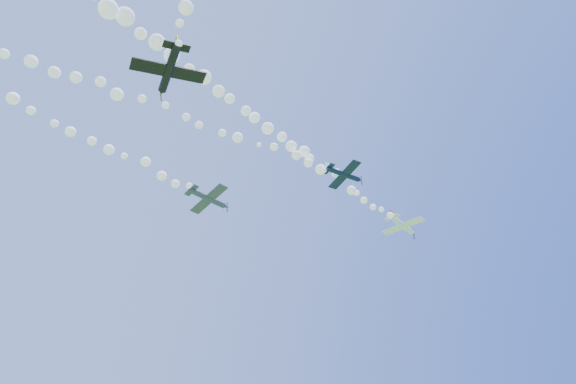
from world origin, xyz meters
name	(u,v)px	position (x,y,z in m)	size (l,w,h in m)	color
plane_white	(402,225)	(26.91, -4.96, 48.42)	(7.09, 7.51, 2.33)	white
smoke_trail_white	(218,90)	(-9.61, -19.67, 48.12)	(69.23, 29.46, 3.03)	white
plane_navy	(344,174)	(10.43, -14.31, 46.13)	(6.14, 6.46, 1.79)	black
smoke_trail_navy	(1,50)	(-32.53, -17.08, 45.93)	(82.27, 7.41, 2.47)	white
plane_grey	(209,199)	(-4.70, 0.50, 47.75)	(7.41, 7.84, 2.00)	#34394C
plane_black	(169,70)	(-15.95, -27.49, 38.70)	(6.71, 6.60, 2.05)	black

